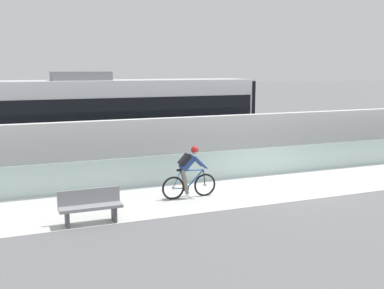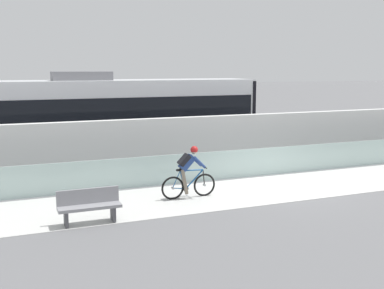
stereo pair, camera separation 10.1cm
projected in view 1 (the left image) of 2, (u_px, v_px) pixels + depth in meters
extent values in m
plane|color=slate|center=(288.00, 187.00, 15.98)|extent=(200.00, 200.00, 0.00)
cube|color=silver|center=(288.00, 187.00, 15.98)|extent=(32.00, 3.20, 0.01)
cube|color=#ADC6C1|center=(260.00, 162.00, 17.59)|extent=(32.00, 0.05, 1.03)
cube|color=silver|center=(238.00, 141.00, 19.15)|extent=(32.00, 0.36, 2.10)
cube|color=#595654|center=(212.00, 156.00, 21.58)|extent=(32.00, 0.08, 0.01)
cube|color=#595654|center=(199.00, 151.00, 22.89)|extent=(32.00, 0.08, 0.01)
cube|color=silver|center=(129.00, 116.00, 20.56)|extent=(11.00, 2.50, 3.10)
cube|color=black|center=(129.00, 108.00, 20.51)|extent=(10.56, 2.54, 1.04)
cube|color=#4C4C51|center=(129.00, 147.00, 20.78)|extent=(10.78, 2.53, 0.28)
cube|color=slate|center=(81.00, 76.00, 19.54)|extent=(2.40, 1.10, 0.36)
cube|color=#232326|center=(46.00, 156.00, 19.49)|extent=(1.40, 1.88, 0.20)
cylinder|color=black|center=(48.00, 161.00, 18.84)|extent=(0.60, 0.10, 0.60)
cylinder|color=black|center=(45.00, 155.00, 20.15)|extent=(0.60, 0.10, 0.60)
cube|color=#232326|center=(203.00, 146.00, 22.13)|extent=(1.40, 1.88, 0.20)
cylinder|color=black|center=(209.00, 150.00, 21.49)|extent=(0.60, 0.10, 0.60)
cylinder|color=black|center=(197.00, 145.00, 22.80)|extent=(0.60, 0.10, 0.60)
cube|color=black|center=(240.00, 112.00, 22.61)|extent=(0.16, 2.54, 2.94)
torus|color=black|center=(205.00, 185.00, 14.77)|extent=(0.72, 0.06, 0.72)
cylinder|color=#99999E|center=(205.00, 185.00, 14.77)|extent=(0.07, 0.10, 0.07)
torus|color=black|center=(173.00, 188.00, 14.38)|extent=(0.72, 0.06, 0.72)
cylinder|color=#99999E|center=(173.00, 188.00, 14.38)|extent=(0.07, 0.10, 0.07)
cylinder|color=#144C8C|center=(195.00, 179.00, 14.61)|extent=(0.60, 0.04, 0.58)
cylinder|color=#144C8C|center=(183.00, 180.00, 14.47)|extent=(0.22, 0.04, 0.59)
cylinder|color=#144C8C|center=(192.00, 170.00, 14.53)|extent=(0.76, 0.04, 0.07)
cylinder|color=#144C8C|center=(180.00, 188.00, 14.47)|extent=(0.43, 0.03, 0.09)
cylinder|color=#144C8C|center=(177.00, 179.00, 14.39)|extent=(0.27, 0.02, 0.53)
cylinder|color=black|center=(204.00, 177.00, 14.73)|extent=(0.08, 0.03, 0.49)
cube|color=black|center=(181.00, 170.00, 14.39)|extent=(0.24, 0.10, 0.05)
cylinder|color=black|center=(203.00, 166.00, 14.66)|extent=(0.03, 0.58, 0.03)
cylinder|color=#262628|center=(186.00, 189.00, 14.55)|extent=(0.18, 0.02, 0.18)
cube|color=navy|center=(187.00, 163.00, 14.43)|extent=(0.50, 0.28, 0.51)
cube|color=black|center=(185.00, 160.00, 14.38)|extent=(0.38, 0.30, 0.38)
sphere|color=beige|center=(195.00, 151.00, 14.47)|extent=(0.20, 0.20, 0.20)
sphere|color=red|center=(195.00, 150.00, 14.46)|extent=(0.23, 0.23, 0.23)
cylinder|color=navy|center=(200.00, 162.00, 14.42)|extent=(0.41, 0.08, 0.41)
cylinder|color=navy|center=(196.00, 160.00, 14.71)|extent=(0.41, 0.08, 0.41)
cylinder|color=#726656|center=(185.00, 182.00, 14.40)|extent=(0.25, 0.11, 0.79)
cylinder|color=#726656|center=(183.00, 176.00, 14.54)|extent=(0.25, 0.11, 0.52)
cube|color=gray|center=(91.00, 207.00, 12.11)|extent=(1.60, 0.44, 0.08)
cube|color=gray|center=(89.00, 196.00, 12.25)|extent=(1.60, 0.06, 0.40)
cube|color=#4C4C51|center=(67.00, 219.00, 11.92)|extent=(0.08, 0.36, 0.41)
cube|color=#4C4C51|center=(114.00, 214.00, 12.37)|extent=(0.08, 0.36, 0.41)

